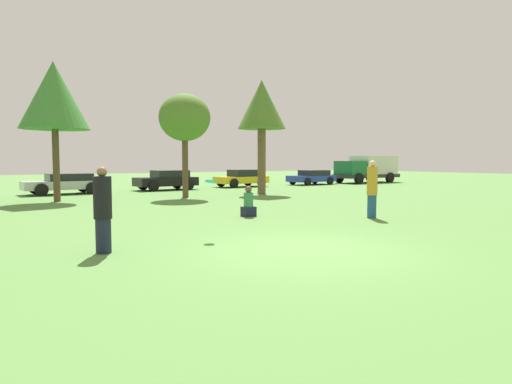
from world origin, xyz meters
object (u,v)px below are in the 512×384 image
at_px(person_catcher, 372,189).
at_px(frisbee, 210,181).
at_px(delivery_truck_green, 368,168).
at_px(parked_car_blue, 312,177).
at_px(tree_2, 185,118).
at_px(bystander_sitting, 248,204).
at_px(tree_3, 262,107).
at_px(tree_1, 54,96).
at_px(parked_car_silver, 65,183).
at_px(parked_car_yellow, 242,178).
at_px(person_thrower, 103,210).
at_px(parked_car_black, 167,180).

height_order(person_catcher, frisbee, person_catcher).
bearing_deg(delivery_truck_green, parked_car_blue, -3.26).
xyz_separation_m(person_catcher, tree_2, (-1.77, 11.12, 3.10)).
relative_size(frisbee, tree_2, 0.05).
bearing_deg(bystander_sitting, tree_2, 80.54).
xyz_separation_m(frisbee, delivery_truck_green, (24.14, 17.61, -0.12)).
distance_m(tree_3, delivery_truck_green, 16.70).
relative_size(frisbee, tree_1, 0.04).
distance_m(tree_1, delivery_truck_green, 26.44).
xyz_separation_m(person_catcher, frisbee, (-6.20, -0.49, 0.43)).
bearing_deg(tree_1, bystander_sitting, -64.23).
bearing_deg(parked_car_silver, parked_car_yellow, -179.74).
bearing_deg(person_thrower, frisbee, 3.51).
bearing_deg(delivery_truck_green, person_thrower, 31.15).
xyz_separation_m(bystander_sitting, parked_car_blue, (14.96, 14.56, 0.17)).
relative_size(person_thrower, parked_car_yellow, 0.46).
relative_size(tree_3, parked_car_silver, 1.48).
xyz_separation_m(person_thrower, parked_car_blue, (20.66, 18.11, -0.29)).
bearing_deg(parked_car_silver, tree_2, 127.15).
relative_size(frisbee, tree_3, 0.04).
bearing_deg(parked_car_yellow, tree_3, 65.20).
bearing_deg(delivery_truck_green, parked_car_yellow, -4.85).
height_order(person_catcher, parked_car_black, person_catcher).
xyz_separation_m(person_thrower, frisbee, (2.69, 0.46, 0.50)).
distance_m(person_catcher, parked_car_black, 17.21).
distance_m(bystander_sitting, parked_car_silver, 14.71).
bearing_deg(person_catcher, tree_1, -63.37).
relative_size(bystander_sitting, parked_car_yellow, 0.27).
bearing_deg(parked_car_yellow, person_thrower, 49.28).
relative_size(bystander_sitting, parked_car_blue, 0.27).
distance_m(parked_car_yellow, parked_car_blue, 6.26).
height_order(tree_2, parked_car_blue, tree_2).
distance_m(tree_3, parked_car_black, 8.24).
bearing_deg(tree_1, parked_car_silver, 76.36).
bearing_deg(person_thrower, parked_car_yellow, 45.99).
bearing_deg(parked_car_yellow, parked_car_black, 0.64).
distance_m(tree_1, parked_car_yellow, 14.97).
bearing_deg(parked_car_blue, bystander_sitting, 41.42).
height_order(bystander_sitting, delivery_truck_green, delivery_truck_green).
bearing_deg(parked_car_black, delivery_truck_green, 176.92).
bearing_deg(delivery_truck_green, parked_car_silver, -2.32).
distance_m(person_thrower, bystander_sitting, 6.73).
bearing_deg(parked_car_yellow, person_catcher, 69.74).
bearing_deg(person_catcher, delivery_truck_green, -142.43).
xyz_separation_m(frisbee, tree_3, (9.05, 11.45, 3.55)).
xyz_separation_m(parked_car_black, parked_car_blue, (12.16, -0.04, -0.07)).
bearing_deg(bystander_sitting, tree_1, 115.77).
height_order(parked_car_silver, delivery_truck_green, delivery_truck_green).
bearing_deg(tree_2, parked_car_silver, 129.95).
height_order(person_thrower, tree_2, tree_2).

